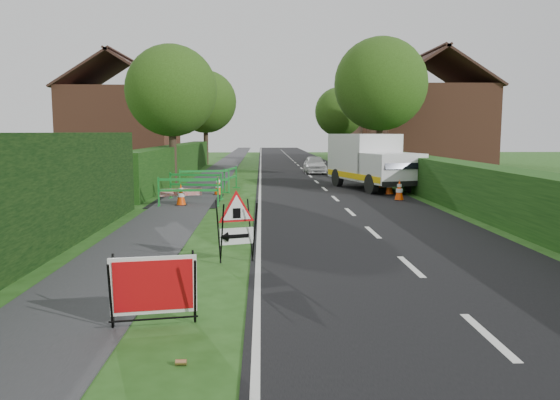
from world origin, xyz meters
name	(u,v)px	position (x,y,z in m)	size (l,w,h in m)	color
ground	(279,283)	(0.00, 0.00, 0.00)	(120.00, 120.00, 0.00)	#214814
road_surface	(296,163)	(2.50, 35.00, 0.00)	(6.00, 90.00, 0.02)	black
footpath	(228,164)	(-3.00, 35.00, 0.01)	(2.00, 90.00, 0.02)	#2D2D30
hedge_west_far	(178,177)	(-5.00, 22.00, 0.00)	(1.00, 24.00, 1.80)	#14380F
hedge_east	(408,187)	(6.50, 16.00, 0.00)	(1.20, 50.00, 1.50)	#14380F
house_west	(123,127)	(-10.00, 30.00, 2.90)	(7.50, 7.40, 7.88)	brown
house_east_a	(428,126)	(11.00, 28.00, 2.90)	(7.50, 7.40, 7.88)	brown
house_east_b	(393,128)	(12.00, 42.00, 2.90)	(7.50, 7.40, 7.88)	brown
tree_nw	(171,91)	(-4.60, 18.00, 4.48)	(4.40, 4.40, 6.70)	#2D2116
tree_ne	(380,84)	(6.40, 22.00, 5.17)	(5.20, 5.20, 7.79)	#2D2116
tree_fw	(205,102)	(-4.60, 34.00, 4.83)	(4.80, 4.80, 7.24)	#2D2116
tree_fe	(340,112)	(6.40, 38.00, 4.22)	(4.20, 4.20, 6.33)	#2D2116
red_rect_sign	(154,287)	(-1.67, -1.98, 0.53)	(1.17, 0.83, 0.92)	black
triangle_sign	(235,221)	(-0.80, 1.44, 0.82)	(1.01, 1.01, 1.18)	black
works_van	(371,160)	(4.55, 15.04, 1.29)	(3.46, 5.67, 2.43)	silver
traffic_cone_0	(399,190)	(4.79, 10.92, 0.39)	(0.38, 0.38, 0.79)	black
traffic_cone_1	(389,185)	(4.87, 12.81, 0.39)	(0.38, 0.38, 0.79)	black
traffic_cone_2	(381,180)	(5.07, 15.38, 0.39)	(0.38, 0.38, 0.79)	black
traffic_cone_3	(181,194)	(-3.04, 9.80, 0.39)	(0.38, 0.38, 0.79)	black
traffic_cone_4	(218,185)	(-2.02, 12.94, 0.39)	(0.38, 0.38, 0.79)	black
ped_barrier_0	(188,188)	(-2.76, 9.62, 0.63)	(2.07, 0.40, 1.00)	#18852C
ped_barrier_1	(196,183)	(-2.75, 11.60, 0.63)	(2.09, 0.80, 1.00)	#18852C
ped_barrier_2	(205,178)	(-2.62, 13.55, 0.63)	(2.09, 0.75, 1.00)	#18852C
ped_barrier_3	(231,176)	(-1.62, 14.76, 0.63)	(0.76, 2.09, 1.00)	#18852C
redwhite_plank	(181,205)	(-3.09, 9.97, 0.00)	(1.50, 0.04, 0.25)	red
litter_can	(181,365)	(-1.16, -3.18, 0.00)	(0.07, 0.07, 0.12)	#BF7F4C
hatchback_car	(315,165)	(2.99, 24.39, 0.54)	(1.29, 3.19, 1.09)	silver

